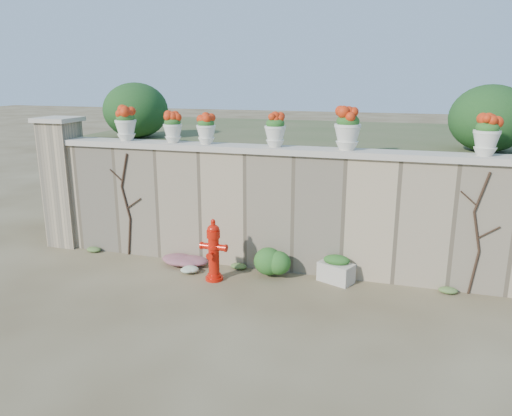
% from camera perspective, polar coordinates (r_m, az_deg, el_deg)
% --- Properties ---
extents(ground, '(80.00, 80.00, 0.00)m').
position_cam_1_polar(ground, '(7.25, -2.13, -11.64)').
color(ground, brown).
rests_on(ground, ground).
extents(stone_wall, '(8.00, 0.40, 2.00)m').
position_cam_1_polar(stone_wall, '(8.50, 1.78, -0.35)').
color(stone_wall, tan).
rests_on(stone_wall, ground).
extents(wall_cap, '(8.10, 0.52, 0.10)m').
position_cam_1_polar(wall_cap, '(8.29, 1.84, 6.67)').
color(wall_cap, beige).
rests_on(wall_cap, stone_wall).
extents(gate_pillar, '(0.72, 0.72, 2.48)m').
position_cam_1_polar(gate_pillar, '(10.31, -21.08, 2.84)').
color(gate_pillar, tan).
rests_on(gate_pillar, ground).
extents(raised_fill, '(9.00, 6.00, 2.00)m').
position_cam_1_polar(raised_fill, '(11.54, 5.99, 3.67)').
color(raised_fill, '#384C23').
rests_on(raised_fill, ground).
extents(back_shrub_left, '(1.30, 1.30, 1.10)m').
position_cam_1_polar(back_shrub_left, '(10.59, -13.59, 10.80)').
color(back_shrub_left, '#143814').
rests_on(back_shrub_left, raised_fill).
extents(back_shrub_right, '(1.30, 1.30, 1.10)m').
position_cam_1_polar(back_shrub_right, '(9.22, 25.13, 9.26)').
color(back_shrub_right, '#143814').
rests_on(back_shrub_right, raised_fill).
extents(vine_left, '(0.60, 0.04, 1.91)m').
position_cam_1_polar(vine_left, '(9.36, -14.58, 0.54)').
color(vine_left, black).
rests_on(vine_left, ground).
extents(vine_right, '(0.60, 0.04, 1.91)m').
position_cam_1_polar(vine_right, '(8.09, 23.99, -2.55)').
color(vine_right, black).
rests_on(vine_right, ground).
extents(fire_hydrant, '(0.44, 0.31, 1.02)m').
position_cam_1_polar(fire_hydrant, '(8.09, -4.86, -4.80)').
color(fire_hydrant, red).
rests_on(fire_hydrant, ground).
extents(planter_box, '(0.63, 0.51, 0.45)m').
position_cam_1_polar(planter_box, '(8.20, 9.15, -6.95)').
color(planter_box, beige).
rests_on(planter_box, ground).
extents(green_shrub, '(0.63, 0.57, 0.60)m').
position_cam_1_polar(green_shrub, '(8.22, 2.16, -6.02)').
color(green_shrub, '#1E5119').
rests_on(green_shrub, ground).
extents(magenta_clump, '(0.85, 0.56, 0.23)m').
position_cam_1_polar(magenta_clump, '(8.85, -8.01, -5.91)').
color(magenta_clump, '#BC2573').
rests_on(magenta_clump, ground).
extents(white_flowers, '(0.44, 0.35, 0.16)m').
position_cam_1_polar(white_flowers, '(8.51, -7.26, -6.99)').
color(white_flowers, white).
rests_on(white_flowers, ground).
extents(urn_pot_0, '(0.38, 0.38, 0.60)m').
position_cam_1_polar(urn_pot_0, '(9.33, -14.67, 9.26)').
color(urn_pot_0, silver).
rests_on(urn_pot_0, wall_cap).
extents(urn_pot_1, '(0.33, 0.33, 0.52)m').
position_cam_1_polar(urn_pot_1, '(8.88, -9.49, 9.02)').
color(urn_pot_1, silver).
rests_on(urn_pot_1, wall_cap).
extents(urn_pot_2, '(0.33, 0.33, 0.52)m').
position_cam_1_polar(urn_pot_2, '(8.63, -5.73, 8.98)').
color(urn_pot_2, silver).
rests_on(urn_pot_2, wall_cap).
extents(urn_pot_3, '(0.35, 0.35, 0.55)m').
position_cam_1_polar(urn_pot_3, '(8.23, 2.21, 8.88)').
color(urn_pot_3, silver).
rests_on(urn_pot_3, wall_cap).
extents(urn_pot_4, '(0.42, 0.42, 0.65)m').
position_cam_1_polar(urn_pot_4, '(8.01, 10.42, 8.83)').
color(urn_pot_4, silver).
rests_on(urn_pot_4, wall_cap).
extents(urn_pot_5, '(0.38, 0.38, 0.60)m').
position_cam_1_polar(urn_pot_5, '(8.03, 24.86, 7.53)').
color(urn_pot_5, silver).
rests_on(urn_pot_5, wall_cap).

